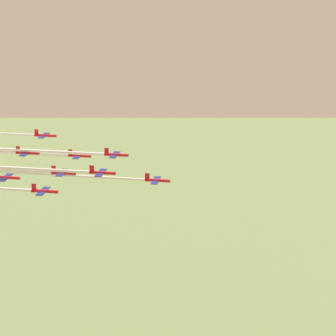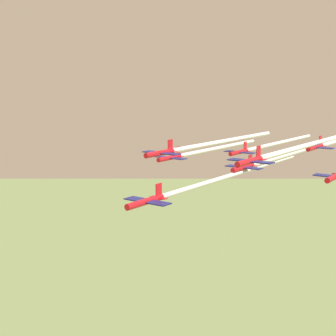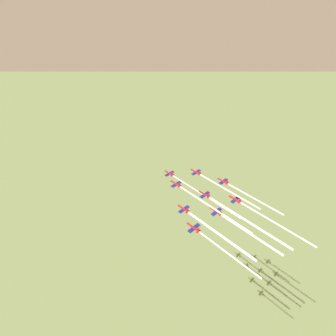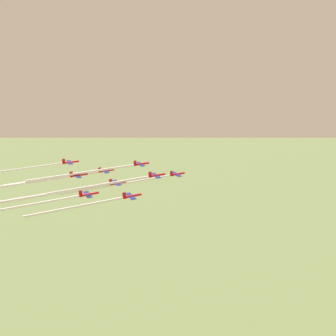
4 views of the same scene
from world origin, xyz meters
TOP-DOWN VIEW (x-y plane):
  - jet_0 at (-49.86, 15.16)m, footprint 7.80×7.61m
  - jet_1 at (-32.48, 13.28)m, footprint 7.80×7.61m
  - jet_2 at (-39.77, 29.44)m, footprint 7.80×7.61m
  - jet_3 at (-15.10, 11.40)m, footprint 7.80×7.61m
  - jet_4 at (-22.39, 27.55)m, footprint 7.80×7.61m
  - jet_5 at (-29.68, 43.71)m, footprint 7.80×7.61m
  - jet_6 at (2.27, 9.51)m, footprint 7.80×7.61m
  - jet_7 at (-5.02, 25.67)m, footprint 7.80×7.61m
  - jet_8 at (-12.30, 41.82)m, footprint 7.80×7.61m
  - smoke_trail_0 at (-22.97, 27.29)m, footprint 47.46×21.97m
  - smoke_trail_1 at (-7.21, 24.68)m, footprint 44.31×20.71m
  - smoke_trail_2 at (-17.30, 39.57)m, footprint 38.68×18.11m
  - smoke_trail_3 at (7.22, 21.46)m, footprint 38.54×18.34m
  - smoke_trail_4 at (3.75, 39.34)m, footprint 46.14×21.72m
  - smoke_trail_5 at (-9.75, 52.70)m, footprint 33.58×15.79m
  - smoke_trail_6 at (20.78, 17.86)m, footprint 30.71×14.44m
  - smoke_trail_7 at (13.76, 34.14)m, footprint 31.37×14.97m
  - smoke_trail_8 at (10.16, 51.96)m, footprint 38.66×18.10m

SIDE VIEW (x-z plane):
  - smoke_trail_0 at x=-22.97m, z-range 175.94..176.72m
  - jet_0 at x=-49.86m, z-range 175.04..177.70m
  - smoke_trail_4 at x=3.75m, z-range 176.57..177.82m
  - jet_4 at x=-22.39m, z-range 175.90..178.57m
  - smoke_trail_3 at x=7.22m, z-range 176.65..177.97m
  - jet_3 at x=-15.10m, z-range 176.01..178.68m
  - smoke_trail_5 at x=-9.75m, z-range 177.05..177.94m
  - jet_5 at x=-29.68m, z-range 176.20..178.86m
  - smoke_trail_8 at x=10.16m, z-range 177.33..178.25m
  - jet_8 at x=-12.30m, z-range 176.50..179.16m
  - smoke_trail_7 at x=13.76m, z-range 179.70..180.84m
  - jet_7 at x=-5.02m, z-range 178.98..181.64m
  - smoke_trail_2 at x=-17.30m, z-range 180.52..181.44m
  - jet_2 at x=-39.77m, z-range 179.69..182.35m
  - smoke_trail_1 at x=-7.21m, z-range 180.64..181.63m
  - jet_1 at x=-32.48m, z-range 179.84..182.50m
  - smoke_trail_6 at x=20.78m, z-range 180.95..181.76m
  - jet_6 at x=2.27m, z-range 180.06..182.72m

